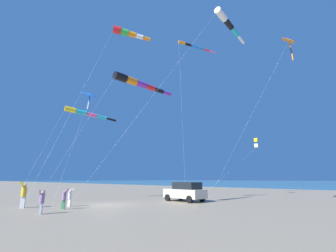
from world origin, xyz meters
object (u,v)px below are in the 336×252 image
kite_delta_checkered_midright (289,41)px  kite_windsock_white_trailing (84,113)px  cooler_box (200,198)px  person_adult_flyer (24,193)px  kite_windsock_magenta_far_left (192,46)px  kite_windsock_green_low_center (228,23)px  person_child_grey_jacket (42,200)px  parked_car (185,191)px  kite_delta_long_streamer_right (90,95)px  person_child_green_jacket (64,198)px  kite_windsock_orange_high_right (138,83)px  kite_windsock_yellow_midlevel (127,33)px  kite_box_rainbow_low_near (256,143)px  person_bystander_far (70,196)px

kite_delta_checkered_midright → kite_windsock_white_trailing: bearing=123.0°
cooler_box → person_adult_flyer: person_adult_flyer is taller
kite_windsock_magenta_far_left → kite_windsock_green_low_center: bearing=-123.1°
person_child_grey_jacket → parked_car: bearing=-2.3°
kite_delta_long_streamer_right → kite_windsock_green_low_center: kite_windsock_green_low_center is taller
person_child_green_jacket → person_child_grey_jacket: size_ratio=0.96×
person_child_green_jacket → kite_windsock_magenta_far_left: (17.91, 2.23, 20.92)m
kite_windsock_green_low_center → kite_windsock_magenta_far_left: bearing=56.9°
kite_delta_long_streamer_right → kite_windsock_orange_high_right: (-0.24, -10.21, -1.58)m
parked_car → kite_windsock_orange_high_right: (-5.94, 0.37, 9.88)m
person_child_green_jacket → cooler_box: bearing=-8.0°
kite_windsock_yellow_midlevel → kite_box_rainbow_low_near: kite_windsock_yellow_midlevel is taller
kite_windsock_green_low_center → kite_delta_checkered_midright: (5.19, -3.83, -1.42)m
person_adult_flyer → kite_windsock_orange_high_right: size_ratio=0.18×
kite_windsock_orange_high_right → person_child_green_jacket: bearing=162.3°
kite_windsock_magenta_far_left → kite_windsock_orange_high_right: 17.23m
kite_box_rainbow_low_near → kite_delta_checkered_midright: size_ratio=0.77×
person_child_grey_jacket → kite_delta_checkered_midright: size_ratio=0.09×
parked_car → kite_windsock_green_low_center: bearing=-85.7°
person_child_grey_jacket → kite_windsock_orange_high_right: size_ratio=0.14×
parked_car → kite_windsock_magenta_far_left: size_ratio=0.20×
kite_delta_checkered_midright → kite_box_rainbow_low_near: bearing=41.9°
parked_car → cooler_box: bearing=2.6°
person_child_green_jacket → kite_windsock_yellow_midlevel: 17.39m
person_bystander_far → kite_windsock_orange_high_right: 11.30m
parked_car → kite_windsock_white_trailing: kite_windsock_white_trailing is taller
person_child_grey_jacket → kite_windsock_orange_high_right: (7.10, -0.15, 9.99)m
kite_box_rainbow_low_near → kite_delta_long_streamer_right: bearing=153.5°
kite_windsock_green_low_center → person_adult_flyer: bearing=141.6°
kite_windsock_yellow_midlevel → kite_windsock_green_low_center: (6.16, -8.42, -0.07)m
parked_car → person_child_green_jacket: size_ratio=2.94×
person_bystander_far → kite_box_rainbow_low_near: size_ratio=0.11×
person_bystander_far → kite_delta_checkered_midright: 25.28m
parked_car → kite_delta_checkered_midright: size_ratio=0.26×
cooler_box → kite_windsock_magenta_far_left: kite_windsock_magenta_far_left is taller
cooler_box → kite_windsock_yellow_midlevel: size_ratio=0.03×
kite_windsock_magenta_far_left → kite_delta_checkered_midright: kite_windsock_magenta_far_left is taller
person_bystander_far → kite_box_rainbow_low_near: 27.02m
person_child_grey_jacket → kite_windsock_magenta_far_left: size_ratio=0.07×
person_adult_flyer → kite_delta_checkered_midright: bearing=-37.8°
kite_windsock_yellow_midlevel → kite_delta_long_streamer_right: bearing=89.7°
person_child_green_jacket → kite_windsock_orange_high_right: size_ratio=0.13×
kite_windsock_white_trailing → kite_box_rainbow_low_near: (22.59, -9.75, -2.20)m
person_adult_flyer → kite_delta_checkered_midright: size_ratio=0.12×
kite_windsock_yellow_midlevel → kite_windsock_white_trailing: bearing=98.1°
kite_delta_long_streamer_right → person_bystander_far: bearing=-121.5°
kite_windsock_yellow_midlevel → kite_windsock_orange_high_right: bearing=-94.6°
person_child_green_jacket → kite_windsock_yellow_midlevel: kite_windsock_yellow_midlevel is taller
person_child_grey_jacket → kite_delta_checkered_midright: bearing=-28.1°
cooler_box → kite_delta_checkered_midright: kite_delta_checkered_midright is taller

